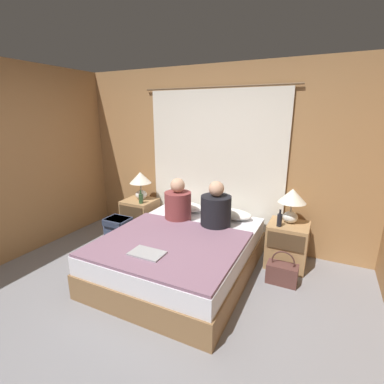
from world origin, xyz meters
name	(u,v)px	position (x,y,z in m)	size (l,w,h in m)	color
ground_plane	(134,321)	(0.00, 0.00, 0.00)	(16.00, 16.00, 0.00)	gray
wall_back	(216,157)	(0.00, 2.04, 1.25)	(4.39, 0.06, 2.50)	#A37547
curtain_panel	(214,168)	(0.00, 1.98, 1.10)	(2.20, 0.02, 2.21)	silver
bed	(181,254)	(0.00, 0.95, 0.24)	(1.59, 1.95, 0.48)	olive
nightstand_left	(140,217)	(-1.12, 1.66, 0.28)	(0.47, 0.46, 0.56)	#A87F51
nightstand_right	(287,245)	(1.12, 1.66, 0.28)	(0.47, 0.46, 0.56)	#A87F51
lamp_left	(141,181)	(-1.12, 1.72, 0.85)	(0.33, 0.33, 0.43)	silver
lamp_right	(292,200)	(1.12, 1.72, 0.85)	(0.33, 0.33, 0.43)	silver
pillow_left	(185,207)	(-0.35, 1.72, 0.54)	(0.58, 0.32, 0.12)	white
pillow_right	(231,214)	(0.35, 1.72, 0.54)	(0.58, 0.32, 0.12)	white
blanket_on_bed	(169,243)	(0.00, 0.66, 0.50)	(1.53, 1.32, 0.03)	slate
person_left_in_bed	(178,204)	(-0.27, 1.36, 0.71)	(0.35, 0.35, 0.57)	brown
person_right_in_bed	(216,209)	(0.27, 1.36, 0.72)	(0.38, 0.38, 0.59)	black
beer_bottle_on_left_stand	(141,198)	(-0.99, 1.54, 0.63)	(0.07, 0.07, 0.20)	#2D4C28
beer_bottle_on_right_stand	(280,220)	(1.02, 1.54, 0.64)	(0.06, 0.06, 0.21)	black
laptop_on_bed	(147,253)	(-0.06, 0.34, 0.52)	(0.34, 0.22, 0.02)	#9EA0A5
backpack_on_floor	(119,231)	(-1.11, 1.14, 0.24)	(0.34, 0.29, 0.44)	#333D56
handbag_on_floor	(282,273)	(1.14, 1.23, 0.13)	(0.34, 0.18, 0.40)	brown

